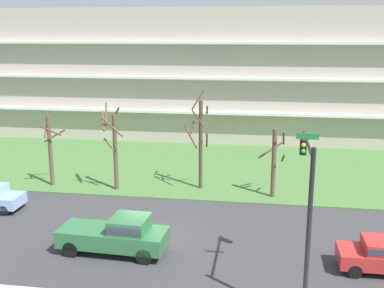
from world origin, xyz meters
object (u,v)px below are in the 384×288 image
traffic_signal_mast (307,195)px  tree_right (274,161)px  tree_left (114,147)px  tree_far_left (51,149)px  tree_center (200,141)px  pickup_green_center_right (117,234)px

traffic_signal_mast → tree_right: bearing=94.3°
traffic_signal_mast → tree_left: bearing=133.7°
tree_far_left → tree_center: (10.62, 0.89, 0.76)m
tree_center → pickup_green_center_right: bearing=-104.7°
tree_far_left → traffic_signal_mast: (16.67, -12.70, 1.89)m
tree_far_left → tree_right: bearing=-0.3°
tree_left → tree_center: (5.83, 1.16, 0.35)m
tree_center → traffic_signal_mast: size_ratio=1.01×
tree_far_left → traffic_signal_mast: bearing=-37.3°
pickup_green_center_right → traffic_signal_mast: size_ratio=0.80×
tree_center → traffic_signal_mast: (6.05, -13.59, 1.13)m
tree_left → tree_center: size_ratio=0.88×
tree_center → tree_right: (5.11, -0.96, -0.99)m
tree_left → tree_center: bearing=11.3°
tree_center → traffic_signal_mast: tree_center is taller
tree_center → tree_right: tree_center is taller
tree_center → traffic_signal_mast: bearing=-66.0°
tree_left → tree_center: 5.95m
pickup_green_center_right → traffic_signal_mast: 10.01m
tree_left → traffic_signal_mast: traffic_signal_mast is taller
tree_right → traffic_signal_mast: 12.84m
tree_left → pickup_green_center_right: bearing=-71.5°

